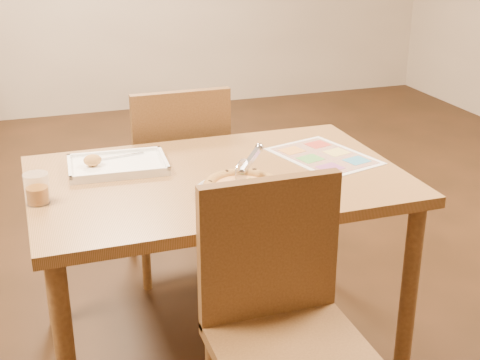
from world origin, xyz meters
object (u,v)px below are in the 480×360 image
object	(u,v)px
dining_table	(218,197)
plate	(240,192)
glass_tumbler	(37,190)
pizza_cutter	(248,164)
chair_near	(280,300)
appetizer_tray	(116,166)
menu	(324,156)
chair_far	(178,160)
pizza	(242,186)

from	to	relation	value
dining_table	plate	size ratio (longest dim) A/B	4.39
dining_table	glass_tumbler	xyz separation A→B (m)	(-0.61, -0.05, 0.13)
dining_table	pizza_cutter	world-z (taller)	pizza_cutter
pizza_cutter	glass_tumbler	world-z (taller)	pizza_cutter
chair_near	appetizer_tray	distance (m)	0.86
dining_table	menu	world-z (taller)	menu
chair_far	glass_tumbler	size ratio (longest dim) A/B	4.73
glass_tumbler	pizza	bearing A→B (deg)	-12.63
dining_table	chair_far	world-z (taller)	chair_far
dining_table	chair_far	size ratio (longest dim) A/B	2.77
chair_far	appetizer_tray	bearing A→B (deg)	52.28
menu	dining_table	bearing A→B (deg)	-172.70
pizza	chair_near	bearing A→B (deg)	-93.63
pizza_cutter	plate	bearing A→B (deg)	177.11
chair_near	appetizer_tray	size ratio (longest dim) A/B	1.30
chair_far	glass_tumbler	world-z (taller)	chair_far
chair_far	pizza	distance (m)	0.81
appetizer_tray	plate	bearing A→B (deg)	-46.11
pizza_cutter	chair_far	bearing A→B (deg)	51.88
chair_near	pizza	distance (m)	0.45
appetizer_tray	menu	size ratio (longest dim) A/B	0.93
pizza_cutter	glass_tumbler	distance (m)	0.68
menu	glass_tumbler	bearing A→B (deg)	-174.36
chair_far	menu	distance (m)	0.72
chair_near	glass_tumbler	world-z (taller)	chair_near
chair_near	pizza_cutter	world-z (taller)	chair_near
menu	chair_far	bearing A→B (deg)	128.86
plate	pizza	bearing A→B (deg)	-39.26
dining_table	chair_near	size ratio (longest dim) A/B	2.77
dining_table	appetizer_tray	bearing A→B (deg)	151.63
chair_near	pizza_cutter	xyz separation A→B (m)	(0.06, 0.45, 0.24)
appetizer_tray	glass_tumbler	world-z (taller)	glass_tumbler
dining_table	pizza	size ratio (longest dim) A/B	5.09
appetizer_tray	pizza	bearing A→B (deg)	-46.03
chair_near	pizza	bearing A→B (deg)	86.37
plate	chair_near	bearing A→B (deg)	-92.95
glass_tumbler	appetizer_tray	bearing A→B (deg)	38.56
chair_far	plate	distance (m)	0.80
glass_tumbler	menu	distance (m)	1.06
chair_near	plate	world-z (taller)	chair_near
glass_tumbler	chair_far	bearing A→B (deg)	46.77
dining_table	plate	world-z (taller)	plate
plate	pizza_cutter	bearing A→B (deg)	39.65
pizza	menu	size ratio (longest dim) A/B	0.65
pizza	pizza_cutter	bearing A→B (deg)	46.88
dining_table	menu	distance (m)	0.45
chair_near	pizza	xyz separation A→B (m)	(0.03, 0.41, 0.18)
plate	menu	world-z (taller)	plate
dining_table	menu	xyz separation A→B (m)	(0.44, 0.06, 0.09)
plate	menu	distance (m)	0.48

